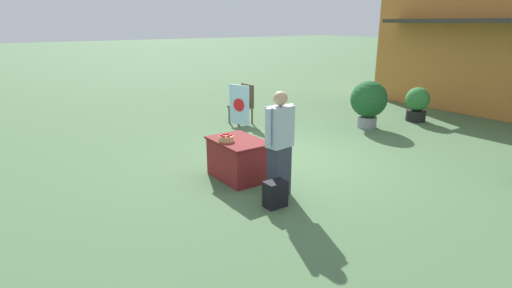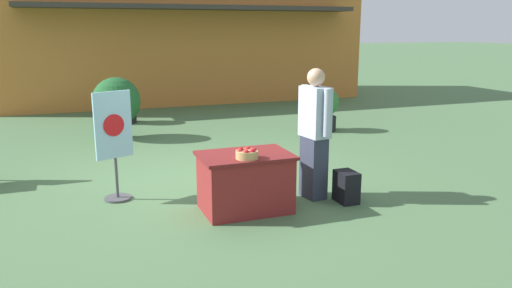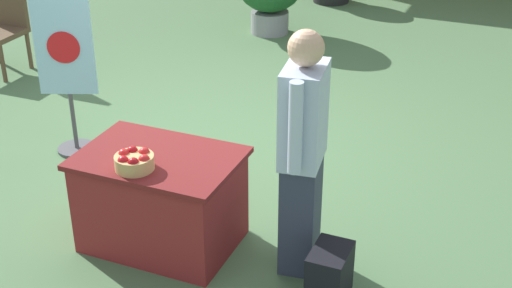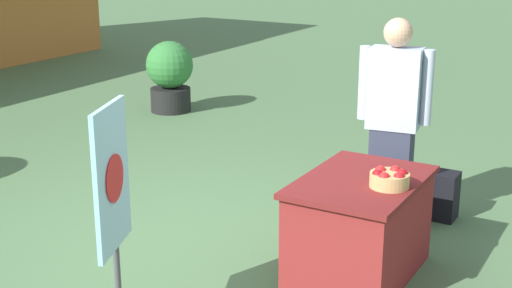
{
  "view_description": "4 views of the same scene",
  "coord_description": "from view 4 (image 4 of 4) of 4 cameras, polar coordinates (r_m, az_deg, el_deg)",
  "views": [
    {
      "loc": [
        6.1,
        -5.11,
        2.79
      ],
      "look_at": [
        -0.07,
        -0.78,
        0.48
      ],
      "focal_mm": 28.0,
      "sensor_mm": 36.0,
      "label": 1
    },
    {
      "loc": [
        -1.75,
        -7.06,
        2.26
      ],
      "look_at": [
        0.38,
        -1.33,
        0.84
      ],
      "focal_mm": 35.0,
      "sensor_mm": 36.0,
      "label": 2
    },
    {
      "loc": [
        2.58,
        -5.21,
        3.13
      ],
      "look_at": [
        0.69,
        -0.72,
        0.61
      ],
      "focal_mm": 50.0,
      "sensor_mm": 36.0,
      "label": 3
    },
    {
      "loc": [
        -4.27,
        -3.11,
        2.42
      ],
      "look_at": [
        0.26,
        -0.49,
        0.85
      ],
      "focal_mm": 50.0,
      "sensor_mm": 36.0,
      "label": 4
    }
  ],
  "objects": [
    {
      "name": "apple_basket",
      "position": [
        4.95,
        10.64,
        -2.72
      ],
      "size": [
        0.27,
        0.27,
        0.13
      ],
      "color": "tan",
      "rests_on": "display_table"
    },
    {
      "name": "person_visitor",
      "position": [
        6.02,
        10.91,
        1.78
      ],
      "size": [
        0.32,
        0.61,
        1.76
      ],
      "rotation": [
        0.0,
        0.0,
        -3.0
      ],
      "color": "#33384C",
      "rests_on": "ground_plane"
    },
    {
      "name": "backpack",
      "position": [
        6.43,
        14.29,
        -3.94
      ],
      "size": [
        0.24,
        0.34,
        0.42
      ],
      "color": "black",
      "rests_on": "ground_plane"
    },
    {
      "name": "display_table",
      "position": [
        5.22,
        8.27,
        -6.58
      ],
      "size": [
        1.14,
        0.79,
        0.74
      ],
      "color": "maroon",
      "rests_on": "ground_plane"
    },
    {
      "name": "ground_plane",
      "position": [
        5.81,
        -5.54,
        -8.0
      ],
      "size": [
        120.0,
        120.0,
        0.0
      ],
      "primitive_type": "plane",
      "color": "#4C7047"
    },
    {
      "name": "poster_board",
      "position": [
        4.36,
        -11.3,
        -5.66
      ],
      "size": [
        0.49,
        0.36,
        1.47
      ],
      "rotation": [
        0.0,
        0.0,
        -1.2
      ],
      "color": "#4C4C51",
      "rests_on": "ground_plane"
    },
    {
      "name": "potted_plant_near_left",
      "position": [
        9.95,
        -6.91,
        5.57
      ],
      "size": [
        0.65,
        0.65,
        0.98
      ],
      "color": "black",
      "rests_on": "ground_plane"
    }
  ]
}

